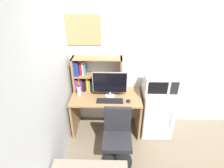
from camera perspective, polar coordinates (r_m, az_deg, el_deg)
The scene contains 12 objects.
wall_back at distance 3.31m, azimuth 22.68°, elevation 7.36°, with size 6.40×0.04×2.60m, color silver.
wall_left at distance 1.87m, azimuth -25.72°, elevation -10.43°, with size 0.04×4.40×2.60m, color silver.
desk at distance 3.17m, azimuth -1.81°, elevation -7.38°, with size 1.19×0.64×0.75m.
hutch_bookshelf at distance 3.10m, azimuth -7.21°, elevation 2.98°, with size 0.84×0.24×0.61m.
monitor at distance 2.90m, azimuth -0.69°, elevation 0.17°, with size 0.57×0.17×0.45m.
keyboard at distance 2.89m, azimuth -0.72°, elevation -5.46°, with size 0.43×0.13×0.02m, color black.
computer_mouse at distance 2.88m, azimuth 5.32°, elevation -5.47°, with size 0.07×0.09×0.04m, color black.
water_bottle at distance 3.05m, azimuth -10.62°, elevation -2.21°, with size 0.06×0.06×0.19m.
mini_fridge at distance 3.30m, azimuth 14.08°, elevation -8.53°, with size 0.52×0.56×0.87m.
microwave at distance 2.99m, azimuth 15.37°, elevation 0.25°, with size 0.51×0.34×0.27m.
desk_chair at distance 2.73m, azimuth 1.67°, elevation -17.82°, with size 0.47×0.47×0.91m.
wall_corkboard at distance 2.98m, azimuth -10.80°, elevation 16.79°, with size 0.72×0.02×0.47m, color tan.
Camera 1 is at (-0.79, -2.86, 2.40)m, focal length 28.29 mm.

